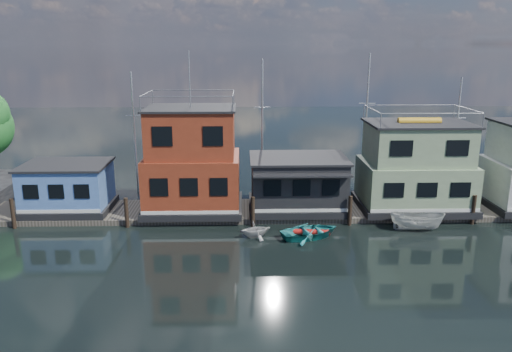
{
  "coord_description": "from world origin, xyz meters",
  "views": [
    {
      "loc": [
        -4.66,
        -24.64,
        12.72
      ],
      "look_at": [
        -3.7,
        12.0,
        3.0
      ],
      "focal_mm": 35.0,
      "sensor_mm": 36.0,
      "label": 1
    }
  ],
  "objects_px": {
    "houseboat_green": "(415,168)",
    "red_kayak": "(310,232)",
    "houseboat_dark": "(298,183)",
    "dinghy_teal": "(310,231)",
    "motorboat": "(417,221)",
    "dinghy_white": "(255,229)",
    "houseboat_blue": "(68,187)",
    "houseboat_red": "(192,162)"
  },
  "relations": [
    {
      "from": "dinghy_teal",
      "to": "motorboat",
      "type": "height_order",
      "value": "motorboat"
    },
    {
      "from": "houseboat_blue",
      "to": "dinghy_white",
      "type": "height_order",
      "value": "houseboat_blue"
    },
    {
      "from": "dinghy_teal",
      "to": "dinghy_white",
      "type": "relative_size",
      "value": 1.88
    },
    {
      "from": "houseboat_green",
      "to": "motorboat",
      "type": "relative_size",
      "value": 2.28
    },
    {
      "from": "dinghy_teal",
      "to": "motorboat",
      "type": "xyz_separation_m",
      "value": [
        7.65,
        1.05,
        0.29
      ]
    },
    {
      "from": "red_kayak",
      "to": "dinghy_white",
      "type": "xyz_separation_m",
      "value": [
        -3.78,
        -0.33,
        0.37
      ]
    },
    {
      "from": "dinghy_teal",
      "to": "dinghy_white",
      "type": "bearing_deg",
      "value": 68.8
    },
    {
      "from": "dinghy_white",
      "to": "houseboat_blue",
      "type": "bearing_deg",
      "value": 52.97
    },
    {
      "from": "houseboat_dark",
      "to": "dinghy_white",
      "type": "xyz_separation_m",
      "value": [
        -3.38,
        -4.91,
        -1.85
      ]
    },
    {
      "from": "dinghy_white",
      "to": "houseboat_dark",
      "type": "bearing_deg",
      "value": -52.37
    },
    {
      "from": "houseboat_red",
      "to": "motorboat",
      "type": "height_order",
      "value": "houseboat_red"
    },
    {
      "from": "houseboat_green",
      "to": "dinghy_white",
      "type": "height_order",
      "value": "houseboat_green"
    },
    {
      "from": "houseboat_blue",
      "to": "motorboat",
      "type": "bearing_deg",
      "value": -8.92
    },
    {
      "from": "red_kayak",
      "to": "houseboat_green",
      "type": "bearing_deg",
      "value": 34.45
    },
    {
      "from": "houseboat_red",
      "to": "motorboat",
      "type": "relative_size",
      "value": 3.22
    },
    {
      "from": "red_kayak",
      "to": "houseboat_red",
      "type": "bearing_deg",
      "value": 157.68
    },
    {
      "from": "houseboat_blue",
      "to": "houseboat_green",
      "type": "xyz_separation_m",
      "value": [
        26.5,
        0.0,
        1.34
      ]
    },
    {
      "from": "houseboat_red",
      "to": "houseboat_blue",
      "type": "bearing_deg",
      "value": -180.0
    },
    {
      "from": "houseboat_red",
      "to": "motorboat",
      "type": "bearing_deg",
      "value": -14.04
    },
    {
      "from": "houseboat_green",
      "to": "red_kayak",
      "type": "distance_m",
      "value": 10.31
    },
    {
      "from": "houseboat_green",
      "to": "red_kayak",
      "type": "height_order",
      "value": "houseboat_green"
    },
    {
      "from": "houseboat_dark",
      "to": "red_kayak",
      "type": "relative_size",
      "value": 2.72
    },
    {
      "from": "houseboat_red",
      "to": "houseboat_green",
      "type": "distance_m",
      "value": 17.01
    },
    {
      "from": "houseboat_blue",
      "to": "dinghy_teal",
      "type": "relative_size",
      "value": 1.58
    },
    {
      "from": "houseboat_blue",
      "to": "houseboat_dark",
      "type": "relative_size",
      "value": 0.86
    },
    {
      "from": "red_kayak",
      "to": "motorboat",
      "type": "xyz_separation_m",
      "value": [
        7.6,
        0.59,
        0.51
      ]
    },
    {
      "from": "houseboat_red",
      "to": "houseboat_dark",
      "type": "bearing_deg",
      "value": -0.14
    },
    {
      "from": "motorboat",
      "to": "dinghy_white",
      "type": "bearing_deg",
      "value": 105.64
    },
    {
      "from": "houseboat_red",
      "to": "red_kayak",
      "type": "bearing_deg",
      "value": -28.67
    },
    {
      "from": "dinghy_white",
      "to": "red_kayak",
      "type": "bearing_deg",
      "value": -102.74
    },
    {
      "from": "houseboat_red",
      "to": "houseboat_dark",
      "type": "relative_size",
      "value": 1.6
    },
    {
      "from": "motorboat",
      "to": "dinghy_white",
      "type": "xyz_separation_m",
      "value": [
        -11.38,
        -0.92,
        -0.14
      ]
    },
    {
      "from": "houseboat_dark",
      "to": "red_kayak",
      "type": "distance_m",
      "value": 5.1
    },
    {
      "from": "dinghy_teal",
      "to": "houseboat_green",
      "type": "bearing_deg",
      "value": -79.0
    },
    {
      "from": "houseboat_blue",
      "to": "dinghy_teal",
      "type": "bearing_deg",
      "value": -15.8
    },
    {
      "from": "houseboat_blue",
      "to": "houseboat_green",
      "type": "relative_size",
      "value": 0.76
    },
    {
      "from": "houseboat_green",
      "to": "dinghy_teal",
      "type": "bearing_deg",
      "value": -149.72
    },
    {
      "from": "houseboat_green",
      "to": "red_kayak",
      "type": "xyz_separation_m",
      "value": [
        -8.6,
        -4.59,
        -3.35
      ]
    },
    {
      "from": "red_kayak",
      "to": "dinghy_teal",
      "type": "xyz_separation_m",
      "value": [
        -0.05,
        -0.46,
        0.22
      ]
    },
    {
      "from": "motorboat",
      "to": "dinghy_teal",
      "type": "bearing_deg",
      "value": 108.8
    },
    {
      "from": "houseboat_dark",
      "to": "houseboat_green",
      "type": "distance_m",
      "value": 9.07
    },
    {
      "from": "houseboat_green",
      "to": "motorboat",
      "type": "bearing_deg",
      "value": -104.01
    }
  ]
}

